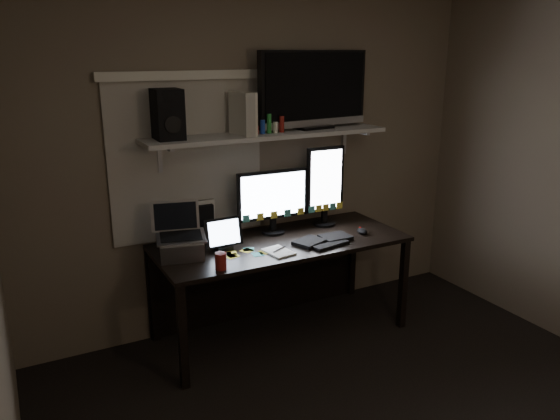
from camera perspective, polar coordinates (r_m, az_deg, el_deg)
back_wall at (r=4.09m, az=-2.30°, el=5.21°), size 3.60×0.00×3.60m
window_blinds at (r=3.87m, az=-9.62°, el=5.10°), size 1.10×0.02×1.10m
desk at (r=4.07m, az=-0.66°, el=-5.08°), size 1.80×0.75×0.73m
wall_shelf at (r=3.90m, az=-1.22°, el=7.87°), size 1.80×0.35×0.03m
monitor_landscape at (r=4.00m, az=-0.75°, el=0.90°), size 0.56×0.08×0.49m
monitor_portrait at (r=4.19m, az=4.72°, el=2.53°), size 0.31×0.06×0.63m
keyboard at (r=3.90m, az=4.46°, el=-3.11°), size 0.46×0.25×0.03m
mouse at (r=4.10m, az=8.59°, el=-2.19°), size 0.09×0.12×0.04m
notepad at (r=3.68m, az=-0.17°, el=-4.38°), size 0.18×0.23×0.01m
tablet at (r=3.71m, az=-5.96°, el=-2.52°), size 0.26×0.11×0.23m
file_sorter at (r=3.94m, az=-8.60°, el=-1.13°), size 0.22×0.12×0.28m
laptop at (r=3.59m, az=-10.33°, el=-2.29°), size 0.37×0.32×0.35m
cup at (r=3.41m, az=-6.20°, el=-5.34°), size 0.08×0.08×0.11m
sticky_notes at (r=3.71m, az=-3.80°, el=-4.32°), size 0.36×0.29×0.00m
tv at (r=4.09m, az=3.55°, el=12.40°), size 0.95×0.27×0.56m
game_console at (r=3.78m, az=-3.89°, el=10.02°), size 0.12×0.25×0.29m
speaker at (r=3.64m, az=-11.67°, el=9.77°), size 0.18×0.22×0.32m
bottles at (r=3.84m, az=-1.15°, el=8.98°), size 0.21×0.05×0.13m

